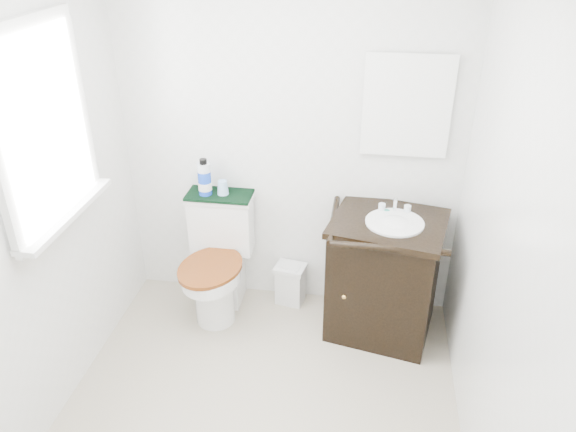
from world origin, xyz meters
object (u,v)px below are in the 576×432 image
(vanity, at_px, (384,274))
(mouthwash_bottle, at_px, (204,178))
(toilet, at_px, (219,264))
(trash_bin, at_px, (290,283))
(cup, at_px, (223,187))

(vanity, xyz_separation_m, mouthwash_bottle, (-1.20, 0.17, 0.51))
(mouthwash_bottle, bearing_deg, toilet, -50.17)
(mouthwash_bottle, bearing_deg, trash_bin, 2.88)
(mouthwash_bottle, xyz_separation_m, cup, (0.11, 0.02, -0.07))
(trash_bin, bearing_deg, toilet, -164.30)
(cup, bearing_deg, mouthwash_bottle, -170.57)
(vanity, bearing_deg, cup, 170.20)
(vanity, height_order, trash_bin, vanity)
(vanity, xyz_separation_m, trash_bin, (-0.64, 0.20, -0.28))
(toilet, bearing_deg, trash_bin, 15.70)
(mouthwash_bottle, distance_m, cup, 0.13)
(trash_bin, bearing_deg, cup, -178.79)
(vanity, bearing_deg, mouthwash_bottle, 171.99)
(toilet, height_order, mouthwash_bottle, mouthwash_bottle)
(trash_bin, xyz_separation_m, mouthwash_bottle, (-0.56, -0.03, 0.79))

